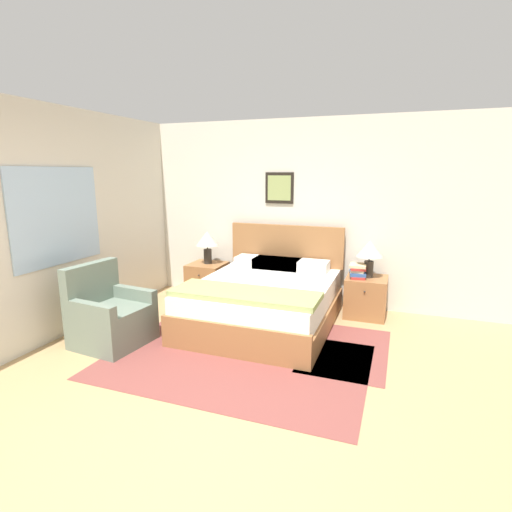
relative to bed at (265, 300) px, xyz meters
The scene contains 16 objects.
ground_plane 2.16m from the bed, 85.10° to the right, with size 16.00×16.00×0.00m, color tan.
wall_back 1.46m from the bed, 80.24° to the left, with size 6.92×0.09×2.60m.
wall_left 2.40m from the bed, 164.86° to the right, with size 0.08×5.56×2.60m.
area_rug_main 1.14m from the bed, 87.32° to the right, with size 2.61×1.72×0.01m.
area_rug_bedside 1.21m from the bed, 21.95° to the right, with size 0.85×1.36×0.01m.
bed is the anchor object (origin of this frame).
armchair 1.83m from the bed, 140.94° to the right, with size 0.76×0.78×0.89m.
nightstand_near_window 1.37m from the bed, 148.35° to the left, with size 0.52×0.54×0.52m.
nightstand_by_door 1.37m from the bed, 31.59° to the left, with size 0.52×0.54×0.52m.
table_lamp_near_window 1.48m from the bed, 147.60° to the left, with size 0.34×0.34×0.49m.
table_lamp_by_door 1.50m from the bed, 31.93° to the left, with size 0.34×0.34×0.49m.
book_thick_bottom 1.26m from the bed, 32.39° to the left, with size 0.22×0.30×0.04m.
book_hardcover_middle 1.27m from the bed, 32.39° to the left, with size 0.24×0.29×0.04m.
book_novel_upper 1.28m from the bed, 32.39° to the left, with size 0.16×0.20×0.04m.
book_slim_near_top 1.29m from the bed, 32.39° to the left, with size 0.22×0.27×0.03m.
book_paperback_top 1.30m from the bed, 32.39° to the left, with size 0.21×0.25×0.03m.
Camera 1 is at (1.35, -2.38, 1.88)m, focal length 28.00 mm.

